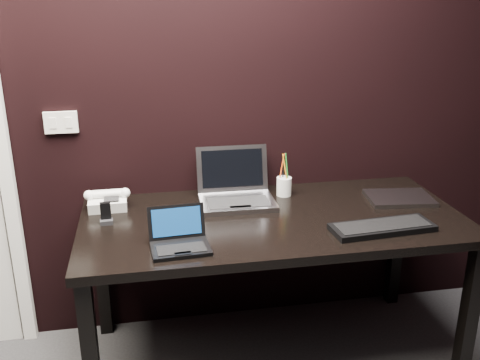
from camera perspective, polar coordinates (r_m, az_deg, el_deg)
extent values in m
plane|color=black|center=(2.57, -4.97, 10.69)|extent=(4.00, 0.00, 4.00)
cube|color=white|center=(2.67, -24.03, 3.32)|extent=(0.06, 0.05, 2.11)
cube|color=silver|center=(2.61, -18.56, 5.85)|extent=(0.15, 0.02, 0.10)
cube|color=silver|center=(2.61, -19.35, 5.74)|extent=(0.03, 0.01, 0.05)
cube|color=silver|center=(2.60, -17.82, 5.86)|extent=(0.03, 0.01, 0.05)
cube|color=black|center=(2.41, 3.56, -4.34)|extent=(1.70, 0.80, 0.04)
cube|color=black|center=(2.24, -15.60, -18.03)|extent=(0.06, 0.06, 0.70)
cube|color=black|center=(2.61, 23.21, -13.25)|extent=(0.06, 0.06, 0.70)
cube|color=black|center=(2.83, -14.55, -9.45)|extent=(0.06, 0.06, 0.70)
cube|color=black|center=(3.13, 16.30, -6.76)|extent=(0.06, 0.06, 0.70)
cube|color=black|center=(2.10, -6.35, -7.29)|extent=(0.24, 0.17, 0.02)
cube|color=black|center=(2.08, -6.28, -7.29)|extent=(0.19, 0.10, 0.00)
cube|color=black|center=(2.04, -6.12, -7.79)|extent=(0.06, 0.03, 0.00)
cube|color=black|center=(2.16, -6.80, -4.42)|extent=(0.23, 0.06, 0.13)
cube|color=navy|center=(2.16, -6.78, -4.44)|extent=(0.20, 0.05, 0.11)
cube|color=#A3A2A8|center=(2.52, -0.28, -2.41)|extent=(0.35, 0.26, 0.02)
cube|color=black|center=(2.48, -0.17, -2.37)|extent=(0.29, 0.14, 0.00)
cube|color=#939398|center=(2.42, 0.09, -2.94)|extent=(0.10, 0.04, 0.00)
cube|color=#9F9FA4|center=(2.62, -0.84, 1.26)|extent=(0.35, 0.07, 0.22)
cube|color=black|center=(2.61, -0.82, 1.25)|extent=(0.30, 0.05, 0.18)
cube|color=black|center=(2.33, 14.93, -4.92)|extent=(0.45, 0.18, 0.02)
cube|color=black|center=(2.33, 14.96, -4.61)|extent=(0.41, 0.15, 0.00)
cube|color=#9A9BA0|center=(2.69, 16.62, -1.85)|extent=(0.33, 0.25, 0.02)
cube|color=silver|center=(2.55, -13.91, -2.30)|extent=(0.17, 0.16, 0.07)
cylinder|color=white|center=(2.53, -13.99, -1.48)|extent=(0.16, 0.04, 0.03)
sphere|color=white|center=(2.53, -15.82, -1.59)|extent=(0.05, 0.05, 0.05)
sphere|color=white|center=(2.52, -12.16, -1.36)|extent=(0.05, 0.05, 0.05)
cube|color=black|center=(2.50, -13.56, -1.98)|extent=(0.07, 0.05, 0.01)
cube|color=black|center=(2.38, -14.13, -3.40)|extent=(0.05, 0.02, 0.09)
cube|color=black|center=(2.39, -14.05, -4.35)|extent=(0.06, 0.04, 0.02)
cylinder|color=silver|center=(2.63, 4.72, -0.68)|extent=(0.10, 0.10, 0.09)
cylinder|color=#E34A15|center=(2.60, 4.49, 1.39)|extent=(0.03, 0.02, 0.14)
cylinder|color=#24842D|center=(2.60, 5.01, 1.40)|extent=(0.02, 0.02, 0.14)
cylinder|color=black|center=(2.61, 4.68, 1.47)|extent=(0.01, 0.01, 0.14)
cylinder|color=#C47012|center=(2.59, 4.81, 1.32)|extent=(0.03, 0.03, 0.14)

